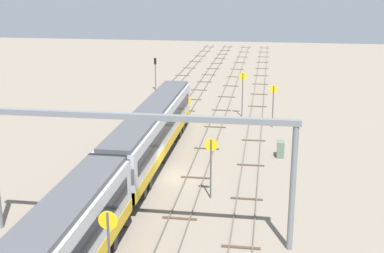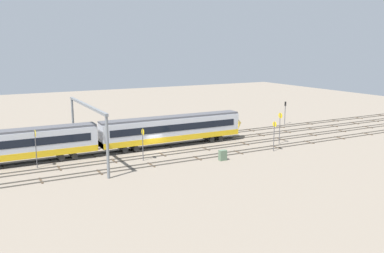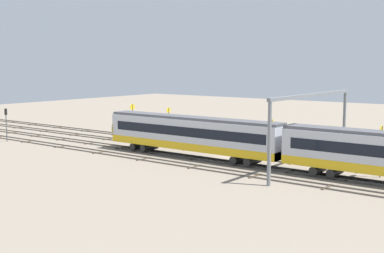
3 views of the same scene
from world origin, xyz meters
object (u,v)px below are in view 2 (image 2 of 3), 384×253
Objects in this scene: speed_sign_near_foreground at (274,132)px; speed_sign_far_trackside at (143,140)px; speed_sign_mid_trackside at (36,143)px; speed_sign_distant_end at (280,124)px; signal_light_trackside_approach at (285,110)px; overhead_gantry at (87,118)px; relay_cabinet at (223,155)px.

speed_sign_far_trackside is at bearing 167.18° from speed_sign_near_foreground.
speed_sign_mid_trackside reaches higher than speed_sign_far_trackside.
speed_sign_distant_end reaches higher than speed_sign_near_foreground.
signal_light_trackside_approach reaches higher than speed_sign_near_foreground.
overhead_gantry is 12.92× the size of relay_cabinet.
signal_light_trackside_approach is at bearing 10.00° from speed_sign_mid_trackside.
relay_cabinet is (-9.87, -0.75, -2.28)m from speed_sign_near_foreground.
speed_sign_distant_end is (24.10, -0.98, 0.39)m from speed_sign_far_trackside.
speed_sign_mid_trackside reaches higher than signal_light_trackside_approach.
overhead_gantry is 4.02× the size of signal_light_trackside_approach.
relay_cabinet is (16.93, -9.07, -5.49)m from overhead_gantry.
signal_light_trackside_approach is at bearing 18.54° from speed_sign_far_trackside.
speed_sign_mid_trackside reaches higher than relay_cabinet.
overhead_gantry is 3.71× the size of speed_sign_mid_trackside.
overhead_gantry is 3.67× the size of speed_sign_distant_end.
speed_sign_near_foreground is 23.71m from signal_light_trackside_approach.
speed_sign_distant_end is (4.11, 3.57, 0.41)m from speed_sign_near_foreground.
speed_sign_far_trackside is at bearing -161.46° from signal_light_trackside_approach.
speed_sign_distant_end reaches higher than speed_sign_mid_trackside.
speed_sign_far_trackside is (-19.98, 4.55, 0.02)m from speed_sign_near_foreground.
overhead_gantry is 4.12× the size of speed_sign_near_foreground.
speed_sign_distant_end is 3.52× the size of relay_cabinet.
overhead_gantry is 7.68m from speed_sign_mid_trackside.
overhead_gantry is at bearing 3.31° from speed_sign_mid_trackside.
speed_sign_distant_end is at bearing -6.52° from speed_sign_mid_trackside.
speed_sign_near_foreground is 0.90× the size of speed_sign_mid_trackside.
signal_light_trackside_approach is at bearing 11.08° from overhead_gantry.
signal_light_trackside_approach is (43.48, 8.52, -3.10)m from overhead_gantry.
overhead_gantry is at bearing -168.92° from signal_light_trackside_approach.
speed_sign_far_trackside is 38.68m from signal_light_trackside_approach.
speed_sign_distant_end is at bearing 40.93° from speed_sign_near_foreground.
signal_light_trackside_approach is at bearing 33.52° from relay_cabinet.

